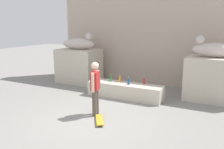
{
  "coord_description": "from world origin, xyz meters",
  "views": [
    {
      "loc": [
        3.61,
        -5.78,
        2.79
      ],
      "look_at": [
        -0.03,
        1.24,
        1.1
      ],
      "focal_mm": 38.11,
      "sensor_mm": 36.0,
      "label": 1
    }
  ],
  "objects_px": {
    "bottle_red": "(144,81)",
    "skateboard": "(100,120)",
    "bottle_orange": "(120,80)",
    "statue_reclining_right": "(214,49)",
    "bottle_blue": "(128,82)",
    "statue_reclining_left": "(79,43)",
    "bottle_green": "(111,79)",
    "skater": "(95,86)"
  },
  "relations": [
    {
      "from": "statue_reclining_left",
      "to": "bottle_red",
      "type": "xyz_separation_m",
      "value": [
        3.63,
        -0.99,
        -1.22
      ]
    },
    {
      "from": "skateboard",
      "to": "bottle_green",
      "type": "bearing_deg",
      "value": 167.61
    },
    {
      "from": "bottle_orange",
      "to": "bottle_green",
      "type": "xyz_separation_m",
      "value": [
        -0.36,
        -0.08,
        0.01
      ]
    },
    {
      "from": "statue_reclining_left",
      "to": "bottle_blue",
      "type": "xyz_separation_m",
      "value": [
        3.15,
        -1.35,
        -1.21
      ]
    },
    {
      "from": "skateboard",
      "to": "bottle_red",
      "type": "bearing_deg",
      "value": 139.23
    },
    {
      "from": "bottle_blue",
      "to": "skater",
      "type": "bearing_deg",
      "value": -97.6
    },
    {
      "from": "statue_reclining_left",
      "to": "statue_reclining_right",
      "type": "height_order",
      "value": "same"
    },
    {
      "from": "statue_reclining_left",
      "to": "skater",
      "type": "distance_m",
      "value": 4.49
    },
    {
      "from": "statue_reclining_right",
      "to": "bottle_orange",
      "type": "distance_m",
      "value": 3.64
    },
    {
      "from": "bottle_orange",
      "to": "bottle_red",
      "type": "height_order",
      "value": "bottle_red"
    },
    {
      "from": "skater",
      "to": "bottle_blue",
      "type": "bearing_deg",
      "value": 160.12
    },
    {
      "from": "bottle_red",
      "to": "statue_reclining_left",
      "type": "bearing_deg",
      "value": 164.72
    },
    {
      "from": "bottle_red",
      "to": "skateboard",
      "type": "bearing_deg",
      "value": -97.51
    },
    {
      "from": "statue_reclining_left",
      "to": "bottle_green",
      "type": "relative_size",
      "value": 6.1
    },
    {
      "from": "skater",
      "to": "statue_reclining_left",
      "type": "bearing_deg",
      "value": -151.07
    },
    {
      "from": "statue_reclining_left",
      "to": "bottle_green",
      "type": "distance_m",
      "value": 2.88
    },
    {
      "from": "statue_reclining_right",
      "to": "statue_reclining_left",
      "type": "bearing_deg",
      "value": -1.57
    },
    {
      "from": "skateboard",
      "to": "bottle_green",
      "type": "distance_m",
      "value": 2.76
    },
    {
      "from": "bottle_blue",
      "to": "bottle_red",
      "type": "xyz_separation_m",
      "value": [
        0.49,
        0.36,
        -0.01
      ]
    },
    {
      "from": "statue_reclining_right",
      "to": "bottle_green",
      "type": "relative_size",
      "value": 5.9
    },
    {
      "from": "bottle_orange",
      "to": "bottle_red",
      "type": "bearing_deg",
      "value": 7.78
    },
    {
      "from": "bottle_green",
      "to": "statue_reclining_right",
      "type": "bearing_deg",
      "value": 18.37
    },
    {
      "from": "statue_reclining_right",
      "to": "skateboard",
      "type": "bearing_deg",
      "value": 53.09
    },
    {
      "from": "bottle_blue",
      "to": "skateboard",
      "type": "bearing_deg",
      "value": -86.88
    },
    {
      "from": "statue_reclining_left",
      "to": "bottle_green",
      "type": "height_order",
      "value": "statue_reclining_left"
    },
    {
      "from": "bottle_blue",
      "to": "bottle_red",
      "type": "height_order",
      "value": "bottle_blue"
    },
    {
      "from": "bottle_red",
      "to": "bottle_green",
      "type": "relative_size",
      "value": 0.99
    },
    {
      "from": "statue_reclining_right",
      "to": "bottle_orange",
      "type": "height_order",
      "value": "statue_reclining_right"
    },
    {
      "from": "bottle_orange",
      "to": "bottle_green",
      "type": "height_order",
      "value": "bottle_green"
    },
    {
      "from": "bottle_green",
      "to": "bottle_orange",
      "type": "bearing_deg",
      "value": 12.08
    },
    {
      "from": "skateboard",
      "to": "bottle_green",
      "type": "height_order",
      "value": "bottle_green"
    },
    {
      "from": "bottle_orange",
      "to": "bottle_red",
      "type": "distance_m",
      "value": 0.96
    },
    {
      "from": "skateboard",
      "to": "bottle_green",
      "type": "relative_size",
      "value": 2.85
    },
    {
      "from": "statue_reclining_right",
      "to": "bottle_blue",
      "type": "bearing_deg",
      "value": 24.35
    },
    {
      "from": "statue_reclining_left",
      "to": "bottle_orange",
      "type": "relative_size",
      "value": 6.61
    },
    {
      "from": "bottle_blue",
      "to": "bottle_orange",
      "type": "relative_size",
      "value": 1.17
    },
    {
      "from": "statue_reclining_right",
      "to": "skateboard",
      "type": "distance_m",
      "value": 4.9
    },
    {
      "from": "skater",
      "to": "bottle_blue",
      "type": "xyz_separation_m",
      "value": [
        0.26,
        1.95,
        -0.25
      ]
    },
    {
      "from": "statue_reclining_left",
      "to": "skateboard",
      "type": "bearing_deg",
      "value": -57.68
    },
    {
      "from": "bottle_orange",
      "to": "bottle_red",
      "type": "xyz_separation_m",
      "value": [
        0.96,
        0.13,
        0.01
      ]
    },
    {
      "from": "skateboard",
      "to": "bottle_blue",
      "type": "distance_m",
      "value": 2.45
    },
    {
      "from": "skater",
      "to": "bottle_green",
      "type": "xyz_separation_m",
      "value": [
        -0.57,
        2.09,
        -0.26
      ]
    }
  ]
}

